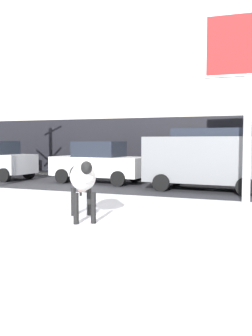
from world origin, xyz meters
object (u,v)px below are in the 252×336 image
at_px(car_grey_van, 208,158).
at_px(pedestrian_near_billboard, 111,160).
at_px(car_white_sedan, 99,162).
at_px(billboard, 249,56).
at_px(cow_holstein, 82,178).

bearing_deg(car_grey_van, pedestrian_near_billboard, 147.09).
xyz_separation_m(car_grey_van, pedestrian_near_billboard, (-5.61, 3.63, -0.36)).
bearing_deg(car_white_sedan, pedestrian_near_billboard, 103.30).
relative_size(billboard, pedestrian_near_billboard, 3.21).
bearing_deg(cow_holstein, car_grey_van, 73.86).
height_order(car_grey_van, pedestrian_near_billboard, car_grey_van).
bearing_deg(car_white_sedan, billboard, -28.28).
bearing_deg(cow_holstein, pedestrian_near_billboard, 110.37).
distance_m(car_white_sedan, pedestrian_near_billboard, 2.86).
relative_size(car_white_sedan, pedestrian_near_billboard, 2.47).
bearing_deg(cow_holstein, car_white_sedan, 112.91).
relative_size(car_grey_van, pedestrian_near_billboard, 2.71).
xyz_separation_m(cow_holstein, pedestrian_near_billboard, (-3.74, 10.08, -0.12)).
height_order(billboard, car_grey_van, billboard).
relative_size(cow_holstein, car_white_sedan, 0.42).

